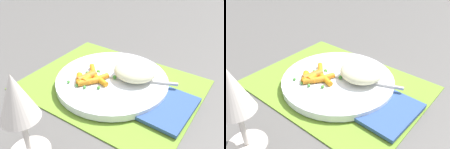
% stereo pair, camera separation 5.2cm
% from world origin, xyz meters
% --- Properties ---
extents(ground_plane, '(2.40, 2.40, 0.00)m').
position_xyz_m(ground_plane, '(0.00, 0.00, 0.00)').
color(ground_plane, '#565451').
extents(placemat, '(0.41, 0.31, 0.01)m').
position_xyz_m(placemat, '(0.00, 0.00, 0.00)').
color(placemat, olive).
rests_on(placemat, ground_plane).
extents(plate, '(0.27, 0.27, 0.02)m').
position_xyz_m(plate, '(0.00, 0.00, 0.01)').
color(plate, white).
rests_on(plate, placemat).
extents(rice_mound, '(0.10, 0.10, 0.04)m').
position_xyz_m(rice_mound, '(-0.04, -0.03, 0.04)').
color(rice_mound, beige).
rests_on(rice_mound, plate).
extents(carrot_portion, '(0.09, 0.09, 0.02)m').
position_xyz_m(carrot_portion, '(0.04, 0.04, 0.03)').
color(carrot_portion, orange).
rests_on(carrot_portion, plate).
extents(pea_scatter, '(0.09, 0.09, 0.01)m').
position_xyz_m(pea_scatter, '(0.04, 0.02, 0.03)').
color(pea_scatter, green).
rests_on(pea_scatter, plate).
extents(fork, '(0.20, 0.09, 0.01)m').
position_xyz_m(fork, '(-0.03, -0.01, 0.03)').
color(fork, '#BDBDBD').
rests_on(fork, plate).
extents(wine_glass, '(0.07, 0.07, 0.16)m').
position_xyz_m(wine_glass, '(0.01, 0.25, 0.11)').
color(wine_glass, silver).
rests_on(wine_glass, ground_plane).
extents(napkin, '(0.10, 0.14, 0.01)m').
position_xyz_m(napkin, '(-0.15, 0.01, 0.01)').
color(napkin, '#33518C').
rests_on(napkin, placemat).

